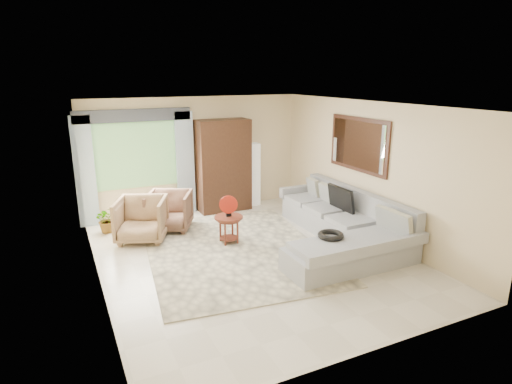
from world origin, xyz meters
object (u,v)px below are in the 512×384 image
coffee_table (229,229)px  potted_plant (107,219)px  armchair_left (142,219)px  floor_lamp (254,174)px  armoire (223,166)px  armchair_right (169,211)px  tv_screen (341,199)px  sectional_sofa (342,229)px

coffee_table → potted_plant: (-1.97, 1.60, -0.01)m
armchair_left → floor_lamp: 3.17m
armoire → armchair_right: bearing=-152.5°
coffee_table → armchair_right: size_ratio=0.61×
tv_screen → armoire: armoire is taller
coffee_table → armoire: armoire is taller
coffee_table → tv_screen: bearing=-12.2°
tv_screen → coffee_table: (-2.18, 0.47, -0.44)m
potted_plant → floor_lamp: (3.45, 0.44, 0.48)m
tv_screen → sectional_sofa: bearing=-121.3°
potted_plant → armchair_left: bearing=-54.2°
sectional_sofa → armchair_left: bearing=152.2°
tv_screen → coffee_table: tv_screen is taller
sectional_sofa → floor_lamp: 3.03m
sectional_sofa → floor_lamp: floor_lamp is taller
armchair_right → potted_plant: (-1.16, 0.39, -0.12)m
tv_screen → armchair_left: 3.86m
armchair_right → floor_lamp: bearing=46.7°
coffee_table → armchair_right: armchair_right is taller
armoire → coffee_table: bearing=-108.9°
sectional_sofa → potted_plant: (-3.89, 2.51, -0.01)m
sectional_sofa → armoire: (-1.23, 2.90, 0.77)m
tv_screen → potted_plant: size_ratio=1.37×
armchair_left → tv_screen: bearing=3.3°
armchair_left → armoire: 2.48m
armchair_right → floor_lamp: floor_lamp is taller
armoire → tv_screen: bearing=-58.6°
armchair_right → armoire: bearing=54.2°
sectional_sofa → tv_screen: (0.27, 0.44, 0.44)m
coffee_table → floor_lamp: (1.48, 2.05, 0.47)m
armchair_right → sectional_sofa: bearing=-11.2°
armchair_right → armoire: (1.49, 0.78, 0.66)m
sectional_sofa → coffee_table: bearing=154.6°
sectional_sofa → tv_screen: 0.67m
coffee_table → floor_lamp: bearing=54.1°
sectional_sofa → floor_lamp: size_ratio=2.31×
tv_screen → armchair_left: bearing=159.9°
sectional_sofa → tv_screen: tv_screen is taller
potted_plant → armchair_right: bearing=-18.6°
coffee_table → armchair_left: armchair_left is taller
sectional_sofa → floor_lamp: (-0.43, 2.96, 0.47)m
sectional_sofa → armchair_right: sectional_sofa is taller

